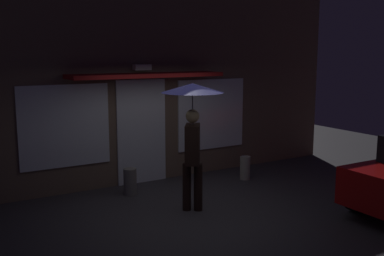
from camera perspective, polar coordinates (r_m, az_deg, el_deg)
ground_plane at (r=8.05m, az=0.38°, el=-10.52°), size 18.00×18.00×0.00m
building_facade at (r=9.67m, az=-6.83°, el=5.20°), size 10.17×1.00×4.12m
person_with_umbrella at (r=7.75m, az=0.06°, el=1.55°), size 1.07×1.07×2.24m
sidewalk_bollard at (r=9.00m, az=-7.77°, el=-6.68°), size 0.25×0.25×0.52m
sidewalk_bollard_2 at (r=10.04m, az=6.68°, el=-4.99°), size 0.22×0.22×0.51m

